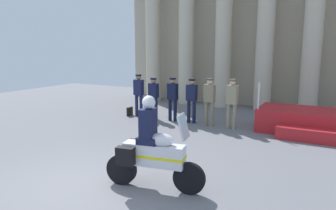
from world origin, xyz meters
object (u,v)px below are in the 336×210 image
at_px(officer_in_row_5, 232,100).
at_px(briefcase_on_ground, 130,111).
at_px(officer_in_row_1, 154,95).
at_px(officer_in_row_2, 173,96).
at_px(officer_in_row_3, 192,97).
at_px(officer_in_row_0, 139,92).
at_px(reviewing_stand, 311,122).
at_px(officer_in_row_4, 209,98).
at_px(motorcycle_with_rider, 151,151).

xyz_separation_m(officer_in_row_5, briefcase_on_ground, (-4.36, 0.05, -0.84)).
relative_size(officer_in_row_1, officer_in_row_2, 0.97).
bearing_deg(officer_in_row_3, officer_in_row_0, 4.00).
bearing_deg(officer_in_row_1, officer_in_row_0, -0.83).
relative_size(officer_in_row_2, officer_in_row_3, 1.01).
distance_m(officer_in_row_3, officer_in_row_5, 1.57).
bearing_deg(officer_in_row_5, briefcase_on_ground, 3.47).
bearing_deg(reviewing_stand, officer_in_row_4, -168.99).
xyz_separation_m(officer_in_row_1, briefcase_on_ground, (-1.17, 0.02, -0.78)).
height_order(reviewing_stand, officer_in_row_0, officer_in_row_0).
bearing_deg(motorcycle_with_rider, officer_in_row_1, 110.83).
bearing_deg(briefcase_on_ground, officer_in_row_5, -0.70).
distance_m(reviewing_stand, officer_in_row_2, 4.93).
bearing_deg(officer_in_row_2, briefcase_on_ground, 3.60).
bearing_deg(officer_in_row_4, reviewing_stand, -164.82).
bearing_deg(officer_in_row_2, officer_in_row_3, -171.19).
distance_m(officer_in_row_0, officer_in_row_1, 0.75).
distance_m(officer_in_row_2, officer_in_row_5, 2.33).
bearing_deg(officer_in_row_2, officer_in_row_0, 1.70).
relative_size(officer_in_row_3, officer_in_row_4, 0.96).
distance_m(officer_in_row_0, officer_in_row_2, 1.60).
relative_size(reviewing_stand, officer_in_row_2, 2.02).
xyz_separation_m(reviewing_stand, officer_in_row_3, (-4.09, -0.52, 0.61)).
bearing_deg(officer_in_row_2, motorcycle_with_rider, 117.62).
distance_m(officer_in_row_0, officer_in_row_4, 3.11).
bearing_deg(motorcycle_with_rider, officer_in_row_3, 96.59).
relative_size(reviewing_stand, briefcase_on_ground, 9.39).
xyz_separation_m(officer_in_row_4, motorcycle_with_rider, (0.87, -5.42, -0.23)).
distance_m(officer_in_row_1, officer_in_row_4, 2.37).
xyz_separation_m(officer_in_row_4, officer_in_row_5, (0.82, 0.03, 0.00)).
xyz_separation_m(officer_in_row_1, officer_in_row_2, (0.85, -0.00, 0.02)).
xyz_separation_m(reviewing_stand, motorcycle_with_rider, (-2.48, -6.07, 0.42)).
relative_size(motorcycle_with_rider, briefcase_on_ground, 5.78).
height_order(reviewing_stand, officer_in_row_1, reviewing_stand).
xyz_separation_m(reviewing_stand, briefcase_on_ground, (-6.88, -0.56, -0.20)).
bearing_deg(officer_in_row_1, officer_in_row_2, -176.09).
height_order(officer_in_row_4, officer_in_row_5, officer_in_row_5).
relative_size(officer_in_row_0, officer_in_row_2, 1.04).
height_order(officer_in_row_5, briefcase_on_ground, officer_in_row_5).
distance_m(officer_in_row_0, briefcase_on_ground, 0.95).
relative_size(officer_in_row_1, motorcycle_with_rider, 0.78).
bearing_deg(officer_in_row_4, officer_in_row_1, 2.47).
bearing_deg(officer_in_row_0, officer_in_row_2, -178.30).
distance_m(officer_in_row_5, briefcase_on_ground, 4.44).
bearing_deg(briefcase_on_ground, reviewing_stand, 4.68).
height_order(officer_in_row_0, officer_in_row_4, officer_in_row_0).
bearing_deg(briefcase_on_ground, officer_in_row_3, 0.86).
relative_size(officer_in_row_1, officer_in_row_5, 0.94).
bearing_deg(officer_in_row_5, officer_in_row_3, 0.70).
xyz_separation_m(officer_in_row_2, officer_in_row_4, (1.51, -0.07, 0.03)).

